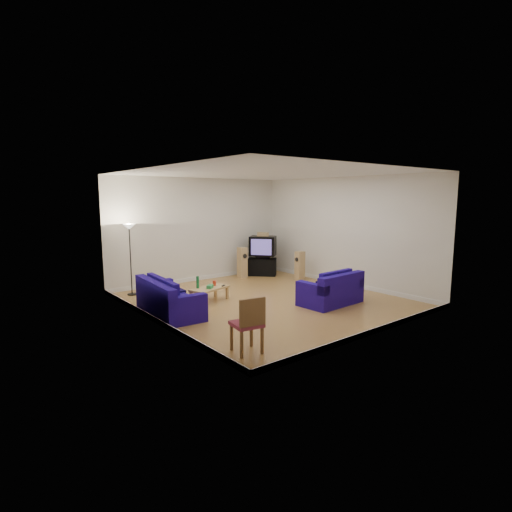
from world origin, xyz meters
TOP-DOWN VIEW (x-y plane):
  - room at (0.00, 0.00)m, footprint 6.01×6.51m
  - sofa_three_seat at (-2.51, 0.44)m, footprint 1.01×2.08m
  - sofa_loveseat at (1.05, -1.28)m, footprint 1.61×0.95m
  - coffee_table at (-1.18, 0.80)m, footprint 1.11×0.76m
  - bottle at (-1.46, 0.90)m, footprint 0.09×0.09m
  - tissue_box at (-1.23, 0.70)m, footprint 0.23×0.22m
  - red_canister at (-0.97, 0.89)m, footprint 0.09×0.09m
  - remote at (-0.82, 0.71)m, footprint 0.15×0.12m
  - tv_stand at (2.03, 2.63)m, footprint 1.03×1.03m
  - av_receiver at (2.05, 2.64)m, footprint 0.55×0.52m
  - television at (2.02, 2.58)m, footprint 1.01×1.04m
  - centre_speaker at (2.06, 2.63)m, footprint 0.32×0.38m
  - speaker_left at (1.26, 2.70)m, footprint 0.25×0.32m
  - speaker_right at (2.45, 1.26)m, footprint 0.29×0.21m
  - floor_lamp at (-2.45, 2.70)m, footprint 0.33×0.33m
  - dining_chair at (-2.46, -2.50)m, footprint 0.54×0.54m

SIDE VIEW (x-z plane):
  - tv_stand at x=2.03m, z-range 0.00..0.57m
  - sofa_three_seat at x=-2.51m, z-range -0.10..0.68m
  - sofa_loveseat at x=1.05m, z-range -0.10..0.69m
  - coffee_table at x=-1.18m, z-range 0.13..0.50m
  - remote at x=-0.82m, z-range 0.37..0.38m
  - tissue_box at x=-1.23m, z-range 0.37..0.45m
  - red_canister at x=-0.97m, z-range 0.37..0.49m
  - speaker_right at x=2.45m, z-range 0.00..0.92m
  - speaker_left at x=1.26m, z-range 0.00..1.00m
  - bottle at x=-1.46m, z-range 0.37..0.67m
  - dining_chair at x=-2.46m, z-range 0.06..1.04m
  - av_receiver at x=2.05m, z-range 0.57..0.67m
  - television at x=2.02m, z-range 0.67..1.32m
  - centre_speaker at x=2.06m, z-range 1.32..1.45m
  - room at x=0.00m, z-range -0.06..3.15m
  - floor_lamp at x=-2.45m, z-range 0.62..2.54m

